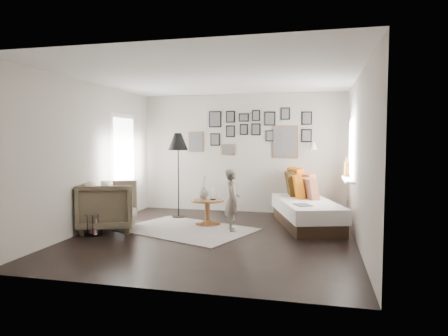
% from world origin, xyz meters
% --- Properties ---
extents(ground, '(4.80, 4.80, 0.00)m').
position_xyz_m(ground, '(0.00, 0.00, 0.00)').
color(ground, black).
rests_on(ground, ground).
extents(wall_back, '(4.50, 0.00, 4.50)m').
position_xyz_m(wall_back, '(0.00, 2.40, 1.30)').
color(wall_back, '#A9A094').
rests_on(wall_back, ground).
extents(wall_front, '(4.50, 0.00, 4.50)m').
position_xyz_m(wall_front, '(0.00, -2.40, 1.30)').
color(wall_front, '#A9A094').
rests_on(wall_front, ground).
extents(wall_left, '(0.00, 4.80, 4.80)m').
position_xyz_m(wall_left, '(-2.25, 0.00, 1.30)').
color(wall_left, '#A9A094').
rests_on(wall_left, ground).
extents(wall_right, '(0.00, 4.80, 4.80)m').
position_xyz_m(wall_right, '(2.25, 0.00, 1.30)').
color(wall_right, '#A9A094').
rests_on(wall_right, ground).
extents(ceiling, '(4.80, 4.80, 0.00)m').
position_xyz_m(ceiling, '(0.00, 0.00, 2.60)').
color(ceiling, white).
rests_on(ceiling, wall_back).
extents(door_left, '(0.00, 2.14, 2.14)m').
position_xyz_m(door_left, '(-2.23, 1.20, 1.05)').
color(door_left, white).
rests_on(door_left, wall_left).
extents(window_right, '(0.15, 1.32, 1.30)m').
position_xyz_m(window_right, '(2.18, 1.34, 0.93)').
color(window_right, white).
rests_on(window_right, wall_right).
extents(gallery_wall, '(2.74, 0.03, 1.08)m').
position_xyz_m(gallery_wall, '(0.29, 2.38, 1.74)').
color(gallery_wall, brown).
rests_on(gallery_wall, wall_back).
extents(wall_sconce, '(0.18, 0.36, 0.16)m').
position_xyz_m(wall_sconce, '(1.55, 2.13, 1.46)').
color(wall_sconce, white).
rests_on(wall_sconce, wall_back).
extents(rug, '(2.61, 2.23, 0.01)m').
position_xyz_m(rug, '(-0.60, 0.37, 0.01)').
color(rug, beige).
rests_on(rug, ground).
extents(pedestal_table, '(0.62, 0.62, 0.48)m').
position_xyz_m(pedestal_table, '(-0.35, 0.83, 0.22)').
color(pedestal_table, brown).
rests_on(pedestal_table, ground).
extents(vase, '(0.18, 0.18, 0.44)m').
position_xyz_m(vase, '(-0.43, 0.85, 0.62)').
color(vase, black).
rests_on(vase, pedestal_table).
extents(candles, '(0.11, 0.11, 0.23)m').
position_xyz_m(candles, '(-0.24, 0.83, 0.60)').
color(candles, black).
rests_on(candles, pedestal_table).
extents(daybed, '(1.46, 2.26, 1.03)m').
position_xyz_m(daybed, '(1.46, 1.26, 0.33)').
color(daybed, black).
rests_on(daybed, ground).
extents(magazine_on_daybed, '(0.35, 0.39, 0.02)m').
position_xyz_m(magazine_on_daybed, '(1.41, 0.60, 0.48)').
color(magazine_on_daybed, black).
rests_on(magazine_on_daybed, daybed).
extents(armchair, '(1.22, 1.20, 0.87)m').
position_xyz_m(armchair, '(-1.92, 0.03, 0.43)').
color(armchair, brown).
rests_on(armchair, ground).
extents(armchair_cushion, '(0.50, 0.51, 0.18)m').
position_xyz_m(armchair_cushion, '(-1.89, 0.08, 0.48)').
color(armchair_cushion, beige).
rests_on(armchair_cushion, armchair).
extents(floor_lamp, '(0.40, 0.40, 1.73)m').
position_xyz_m(floor_lamp, '(-1.12, 1.40, 1.49)').
color(floor_lamp, black).
rests_on(floor_lamp, ground).
extents(magazine_basket, '(0.38, 0.38, 0.36)m').
position_xyz_m(magazine_basket, '(-2.00, -0.37, 0.18)').
color(magazine_basket, black).
rests_on(magazine_basket, ground).
extents(demijohn_large, '(0.32, 0.32, 0.48)m').
position_xyz_m(demijohn_large, '(1.35, 0.68, 0.19)').
color(demijohn_large, black).
rests_on(demijohn_large, ground).
extents(demijohn_small, '(0.28, 0.28, 0.44)m').
position_xyz_m(demijohn_small, '(1.70, 0.56, 0.17)').
color(demijohn_small, black).
rests_on(demijohn_small, ground).
extents(child, '(0.39, 0.47, 1.09)m').
position_xyz_m(child, '(0.20, 0.46, 0.55)').
color(child, '#685C52').
rests_on(child, ground).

